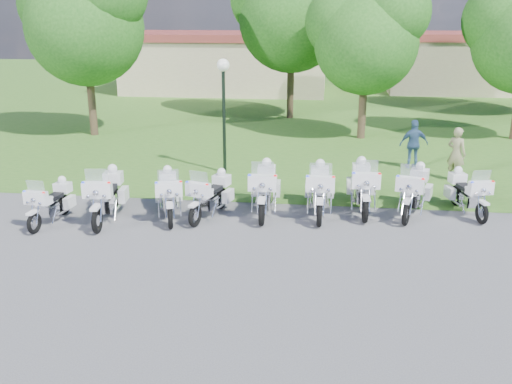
# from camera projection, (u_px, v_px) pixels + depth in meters

# --- Properties ---
(ground) EXTENTS (100.00, 100.00, 0.00)m
(ground) POSITION_uv_depth(u_px,v_px,m) (275.00, 242.00, 14.75)
(ground) COLOR #4D4D51
(ground) RESTS_ON ground
(grass_lawn) EXTENTS (100.00, 48.00, 0.01)m
(grass_lawn) POSITION_uv_depth(u_px,v_px,m) (310.00, 94.00, 40.24)
(grass_lawn) COLOR #366B22
(grass_lawn) RESTS_ON ground
(motorcycle_0) EXTENTS (0.81, 2.11, 1.42)m
(motorcycle_0) POSITION_uv_depth(u_px,v_px,m) (51.00, 202.00, 15.96)
(motorcycle_0) COLOR black
(motorcycle_0) RESTS_ON ground
(motorcycle_1) EXTENTS (1.00, 2.56, 1.72)m
(motorcycle_1) POSITION_uv_depth(u_px,v_px,m) (107.00, 195.00, 16.14)
(motorcycle_1) COLOR black
(motorcycle_1) RESTS_ON ground
(motorcycle_2) EXTENTS (1.22, 2.34, 1.62)m
(motorcycle_2) POSITION_uv_depth(u_px,v_px,m) (169.00, 194.00, 16.38)
(motorcycle_2) COLOR black
(motorcycle_2) RESTS_ON ground
(motorcycle_3) EXTENTS (1.15, 2.23, 1.54)m
(motorcycle_3) POSITION_uv_depth(u_px,v_px,m) (211.00, 195.00, 16.42)
(motorcycle_3) COLOR black
(motorcycle_3) RESTS_ON ground
(motorcycle_4) EXTENTS (0.90, 2.63, 1.76)m
(motorcycle_4) POSITION_uv_depth(u_px,v_px,m) (265.00, 188.00, 16.69)
(motorcycle_4) COLOR black
(motorcycle_4) RESTS_ON ground
(motorcycle_5) EXTENTS (0.87, 2.60, 1.75)m
(motorcycle_5) POSITION_uv_depth(u_px,v_px,m) (320.00, 189.00, 16.61)
(motorcycle_5) COLOR black
(motorcycle_5) RESTS_ON ground
(motorcycle_6) EXTENTS (0.88, 2.62, 1.76)m
(motorcycle_6) POSITION_uv_depth(u_px,v_px,m) (363.00, 186.00, 16.90)
(motorcycle_6) COLOR black
(motorcycle_6) RESTS_ON ground
(motorcycle_7) EXTENTS (1.31, 2.44, 1.69)m
(motorcycle_7) POSITION_uv_depth(u_px,v_px,m) (414.00, 191.00, 16.58)
(motorcycle_7) COLOR black
(motorcycle_7) RESTS_ON ground
(motorcycle_8) EXTENTS (1.07, 2.19, 1.50)m
(motorcycle_8) POSITION_uv_depth(u_px,v_px,m) (467.00, 192.00, 16.68)
(motorcycle_8) COLOR black
(motorcycle_8) RESTS_ON ground
(lamp_post) EXTENTS (0.44, 0.44, 4.10)m
(lamp_post) POSITION_uv_depth(u_px,v_px,m) (223.00, 88.00, 20.04)
(lamp_post) COLOR black
(lamp_post) RESTS_ON ground
(tree_0) EXTENTS (6.18, 5.27, 8.24)m
(tree_0) POSITION_uv_depth(u_px,v_px,m) (83.00, 15.00, 25.56)
(tree_0) COLOR #38281C
(tree_0) RESTS_ON ground
(tree_1) EXTENTS (6.53, 5.57, 8.70)m
(tree_1) POSITION_uv_depth(u_px,v_px,m) (291.00, 8.00, 29.67)
(tree_1) COLOR #38281C
(tree_1) RESTS_ON ground
(tree_2) EXTENTS (5.39, 4.60, 7.18)m
(tree_2) POSITION_uv_depth(u_px,v_px,m) (366.00, 32.00, 25.09)
(tree_2) COLOR #38281C
(tree_2) RESTS_ON ground
(building_west) EXTENTS (14.56, 8.32, 4.10)m
(building_west) POSITION_uv_depth(u_px,v_px,m) (228.00, 62.00, 41.25)
(building_west) COLOR tan
(building_west) RESTS_ON ground
(building_east) EXTENTS (11.44, 7.28, 4.10)m
(building_east) POSITION_uv_depth(u_px,v_px,m) (465.00, 62.00, 41.14)
(building_east) COLOR tan
(building_east) RESTS_ON ground
(bystander_a) EXTENTS (0.81, 0.78, 1.87)m
(bystander_a) POSITION_uv_depth(u_px,v_px,m) (456.00, 154.00, 19.80)
(bystander_a) COLOR #928C62
(bystander_a) RESTS_ON ground
(bystander_c) EXTENTS (1.14, 0.63, 1.83)m
(bystander_c) POSITION_uv_depth(u_px,v_px,m) (414.00, 144.00, 21.29)
(bystander_c) COLOR #35557F
(bystander_c) RESTS_ON ground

